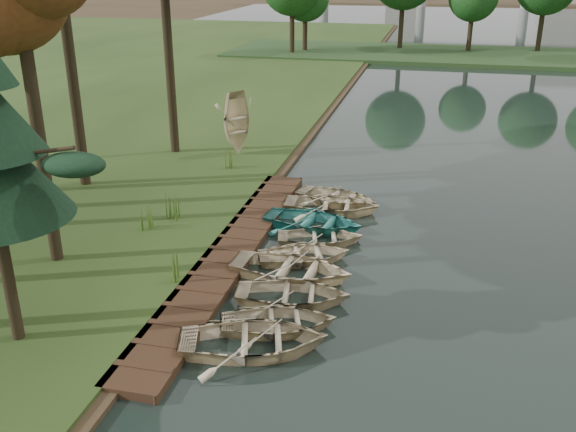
% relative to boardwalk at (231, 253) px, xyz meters
% --- Properties ---
extents(ground, '(300.00, 300.00, 0.00)m').
position_rel_boardwalk_xyz_m(ground, '(1.60, 0.00, -0.15)').
color(ground, '#3D2F1D').
extents(boardwalk, '(1.60, 16.00, 0.30)m').
position_rel_boardwalk_xyz_m(boardwalk, '(0.00, 0.00, 0.00)').
color(boardwalk, '#382315').
rests_on(boardwalk, ground).
extents(peninsula, '(50.00, 14.00, 0.45)m').
position_rel_boardwalk_xyz_m(peninsula, '(9.60, 50.00, 0.08)').
color(peninsula, '#26401C').
rests_on(peninsula, ground).
extents(rowboat_0, '(4.54, 3.77, 0.81)m').
position_rel_boardwalk_xyz_m(rowboat_0, '(2.37, -5.38, 0.31)').
color(rowboat_0, beige).
rests_on(rowboat_0, water).
extents(rowboat_1, '(3.78, 3.17, 0.67)m').
position_rel_boardwalk_xyz_m(rowboat_1, '(2.75, -4.23, 0.24)').
color(rowboat_1, beige).
rests_on(rowboat_1, water).
extents(rowboat_2, '(3.74, 2.90, 0.71)m').
position_rel_boardwalk_xyz_m(rowboat_2, '(2.79, -2.66, 0.26)').
color(rowboat_2, beige).
rests_on(rowboat_2, water).
extents(rowboat_3, '(4.16, 3.12, 0.82)m').
position_rel_boardwalk_xyz_m(rowboat_3, '(2.39, -1.13, 0.31)').
color(rowboat_3, beige).
rests_on(rowboat_3, water).
extents(rowboat_4, '(3.76, 3.26, 0.65)m').
position_rel_boardwalk_xyz_m(rowboat_4, '(2.55, 0.14, 0.23)').
color(rowboat_4, beige).
rests_on(rowboat_4, water).
extents(rowboat_5, '(3.53, 2.88, 0.64)m').
position_rel_boardwalk_xyz_m(rowboat_5, '(2.81, 1.71, 0.22)').
color(rowboat_5, beige).
rests_on(rowboat_5, water).
extents(rowboat_6, '(4.15, 3.23, 0.79)m').
position_rel_boardwalk_xyz_m(rowboat_6, '(2.31, 2.96, 0.29)').
color(rowboat_6, teal).
rests_on(rowboat_6, water).
extents(rowboat_7, '(4.02, 2.99, 0.80)m').
position_rel_boardwalk_xyz_m(rowboat_7, '(2.70, 4.78, 0.30)').
color(rowboat_7, beige).
rests_on(rowboat_7, water).
extents(rowboat_8, '(4.05, 3.35, 0.73)m').
position_rel_boardwalk_xyz_m(rowboat_8, '(2.74, 5.82, 0.26)').
color(rowboat_8, beige).
rests_on(rowboat_8, water).
extents(stored_rowboat, '(3.96, 3.72, 0.67)m').
position_rel_boardwalk_xyz_m(stored_rowboat, '(-3.23, 11.04, 0.48)').
color(stored_rowboat, beige).
rests_on(stored_rowboat, bank).
extents(tree_2, '(3.80, 3.80, 9.94)m').
position_rel_boardwalk_xyz_m(tree_2, '(-5.45, -2.03, 8.35)').
color(tree_2, black).
rests_on(tree_2, bank).
extents(reeds_0, '(0.60, 0.60, 0.97)m').
position_rel_boardwalk_xyz_m(reeds_0, '(-1.00, -2.48, 0.63)').
color(reeds_0, '#3F661E').
rests_on(reeds_0, bank).
extents(reeds_1, '(0.60, 0.60, 1.03)m').
position_rel_boardwalk_xyz_m(reeds_1, '(-3.03, 2.18, 0.67)').
color(reeds_1, '#3F661E').
rests_on(reeds_1, bank).
extents(reeds_2, '(0.60, 0.60, 0.88)m').
position_rel_boardwalk_xyz_m(reeds_2, '(-3.69, 1.00, 0.59)').
color(reeds_2, '#3F661E').
rests_on(reeds_2, bank).
extents(reeds_3, '(0.60, 0.60, 1.08)m').
position_rel_boardwalk_xyz_m(reeds_3, '(-3.00, 8.70, 0.69)').
color(reeds_3, '#3F661E').
rests_on(reeds_3, bank).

